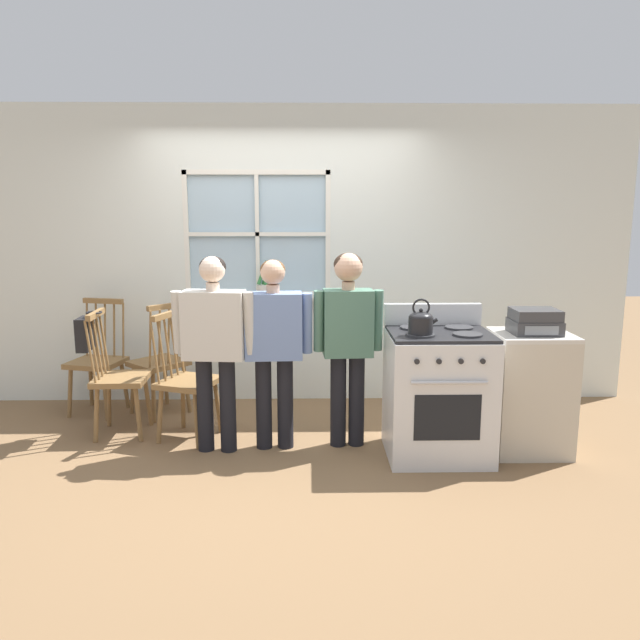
{
  "coord_description": "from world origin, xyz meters",
  "views": [
    {
      "loc": [
        0.22,
        -4.34,
        1.82
      ],
      "look_at": [
        0.31,
        0.08,
        1.0
      ],
      "focal_mm": 35.0,
      "sensor_mm": 36.0,
      "label": 1
    }
  ],
  "objects_px": {
    "stove": "(438,392)",
    "side_counter": "(529,392)",
    "chair_by_window": "(118,379)",
    "person_teen_center": "(274,338)",
    "chair_near_wall": "(186,382)",
    "kettle": "(421,322)",
    "potted_plant": "(265,286)",
    "stereo": "(535,322)",
    "person_adult_right": "(348,330)",
    "chair_near_stove": "(98,362)",
    "chair_center_cluster": "(160,363)",
    "handbag": "(85,333)",
    "person_elderly_left": "(214,336)"
  },
  "relations": [
    {
      "from": "chair_near_wall",
      "to": "potted_plant",
      "type": "distance_m",
      "value": 1.26
    },
    {
      "from": "chair_near_wall",
      "to": "stereo",
      "type": "height_order",
      "value": "stereo"
    },
    {
      "from": "person_elderly_left",
      "to": "kettle",
      "type": "xyz_separation_m",
      "value": [
        1.46,
        -0.24,
        0.15
      ]
    },
    {
      "from": "stereo",
      "to": "chair_by_window",
      "type": "bearing_deg",
      "value": 172.37
    },
    {
      "from": "chair_near_wall",
      "to": "chair_near_stove",
      "type": "relative_size",
      "value": 1.0
    },
    {
      "from": "chair_center_cluster",
      "to": "person_adult_right",
      "type": "bearing_deg",
      "value": 107.73
    },
    {
      "from": "person_teen_center",
      "to": "stereo",
      "type": "relative_size",
      "value": 4.2
    },
    {
      "from": "person_teen_center",
      "to": "person_adult_right",
      "type": "distance_m",
      "value": 0.56
    },
    {
      "from": "chair_center_cluster",
      "to": "side_counter",
      "type": "distance_m",
      "value": 3.07
    },
    {
      "from": "handbag",
      "to": "chair_center_cluster",
      "type": "bearing_deg",
      "value": 47.64
    },
    {
      "from": "chair_by_window",
      "to": "chair_near_wall",
      "type": "height_order",
      "value": "same"
    },
    {
      "from": "chair_near_wall",
      "to": "handbag",
      "type": "distance_m",
      "value": 0.88
    },
    {
      "from": "person_adult_right",
      "to": "potted_plant",
      "type": "bearing_deg",
      "value": 118.7
    },
    {
      "from": "stove",
      "to": "chair_center_cluster",
      "type": "bearing_deg",
      "value": 156.88
    },
    {
      "from": "person_adult_right",
      "to": "handbag",
      "type": "xyz_separation_m",
      "value": [
        -2.04,
        0.26,
        -0.07
      ]
    },
    {
      "from": "chair_center_cluster",
      "to": "handbag",
      "type": "xyz_separation_m",
      "value": [
        -0.45,
        -0.49,
        0.37
      ]
    },
    {
      "from": "stereo",
      "to": "person_adult_right",
      "type": "bearing_deg",
      "value": 173.59
    },
    {
      "from": "potted_plant",
      "to": "chair_near_stove",
      "type": "bearing_deg",
      "value": -168.88
    },
    {
      "from": "chair_near_wall",
      "to": "chair_by_window",
      "type": "bearing_deg",
      "value": 99.67
    },
    {
      "from": "stove",
      "to": "side_counter",
      "type": "height_order",
      "value": "stove"
    },
    {
      "from": "chair_center_cluster",
      "to": "person_teen_center",
      "type": "height_order",
      "value": "person_teen_center"
    },
    {
      "from": "chair_near_wall",
      "to": "stereo",
      "type": "distance_m",
      "value": 2.67
    },
    {
      "from": "person_adult_right",
      "to": "kettle",
      "type": "height_order",
      "value": "person_adult_right"
    },
    {
      "from": "chair_near_wall",
      "to": "person_adult_right",
      "type": "distance_m",
      "value": 1.34
    },
    {
      "from": "person_elderly_left",
      "to": "person_teen_center",
      "type": "xyz_separation_m",
      "value": [
        0.43,
        0.05,
        -0.03
      ]
    },
    {
      "from": "person_elderly_left",
      "to": "side_counter",
      "type": "xyz_separation_m",
      "value": [
        2.33,
        -0.04,
        -0.43
      ]
    },
    {
      "from": "chair_by_window",
      "to": "stereo",
      "type": "bearing_deg",
      "value": -99.22
    },
    {
      "from": "potted_plant",
      "to": "handbag",
      "type": "xyz_separation_m",
      "value": [
        -1.35,
        -0.84,
        -0.26
      ]
    },
    {
      "from": "potted_plant",
      "to": "side_counter",
      "type": "relative_size",
      "value": 0.39
    },
    {
      "from": "chair_center_cluster",
      "to": "handbag",
      "type": "height_order",
      "value": "same"
    },
    {
      "from": "stove",
      "to": "person_adult_right",
      "type": "bearing_deg",
      "value": 163.12
    },
    {
      "from": "chair_by_window",
      "to": "person_teen_center",
      "type": "bearing_deg",
      "value": -105.46
    },
    {
      "from": "kettle",
      "to": "stove",
      "type": "bearing_deg",
      "value": 38.58
    },
    {
      "from": "kettle",
      "to": "potted_plant",
      "type": "xyz_separation_m",
      "value": [
        -1.17,
        1.43,
        0.06
      ]
    },
    {
      "from": "chair_by_window",
      "to": "person_teen_center",
      "type": "height_order",
      "value": "person_teen_center"
    },
    {
      "from": "stereo",
      "to": "side_counter",
      "type": "bearing_deg",
      "value": 90.0
    },
    {
      "from": "chair_near_stove",
      "to": "person_elderly_left",
      "type": "relative_size",
      "value": 0.69
    },
    {
      "from": "chair_near_wall",
      "to": "side_counter",
      "type": "height_order",
      "value": "chair_near_wall"
    },
    {
      "from": "chair_near_stove",
      "to": "side_counter",
      "type": "distance_m",
      "value": 3.62
    },
    {
      "from": "side_counter",
      "to": "potted_plant",
      "type": "bearing_deg",
      "value": 148.74
    },
    {
      "from": "kettle",
      "to": "potted_plant",
      "type": "relative_size",
      "value": 0.7
    },
    {
      "from": "handbag",
      "to": "chair_by_window",
      "type": "bearing_deg",
      "value": 1.59
    },
    {
      "from": "chair_near_wall",
      "to": "side_counter",
      "type": "bearing_deg",
      "value": -77.0
    },
    {
      "from": "chair_center_cluster",
      "to": "stereo",
      "type": "relative_size",
      "value": 2.95
    },
    {
      "from": "potted_plant",
      "to": "handbag",
      "type": "height_order",
      "value": "potted_plant"
    },
    {
      "from": "person_teen_center",
      "to": "handbag",
      "type": "bearing_deg",
      "value": 166.1
    },
    {
      "from": "person_adult_right",
      "to": "stove",
      "type": "bearing_deg",
      "value": -20.2
    },
    {
      "from": "chair_near_stove",
      "to": "person_teen_center",
      "type": "bearing_deg",
      "value": -14.65
    },
    {
      "from": "side_counter",
      "to": "stereo",
      "type": "bearing_deg",
      "value": -90.0
    },
    {
      "from": "side_counter",
      "to": "chair_by_window",
      "type": "bearing_deg",
      "value": 172.74
    }
  ]
}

